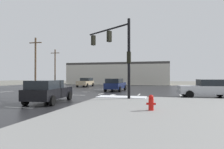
{
  "coord_description": "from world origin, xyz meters",
  "views": [
    {
      "loc": [
        8.18,
        -19.93,
        1.87
      ],
      "look_at": [
        0.75,
        9.64,
        2.16
      ],
      "focal_mm": 31.49,
      "sensor_mm": 36.0,
      "label": 1
    }
  ],
  "objects": [
    {
      "name": "fire_hydrant",
      "position": [
        7.67,
        -9.75,
        0.54
      ],
      "size": [
        0.48,
        0.26,
        0.79
      ],
      "color": "red",
      "rests_on": "sidewalk_corner"
    },
    {
      "name": "strip_building_background",
      "position": [
        -1.91,
        26.6,
        2.53
      ],
      "size": [
        23.7,
        8.0,
        5.06
      ],
      "color": "beige",
      "rests_on": "ground_plane"
    },
    {
      "name": "lane_markings",
      "position": [
        1.2,
        -1.38,
        0.02
      ],
      "size": [
        36.15,
        36.15,
        0.01
      ],
      "color": "silver",
      "rests_on": "road_asphalt"
    },
    {
      "name": "snow_strip_curbside",
      "position": [
        5.0,
        -4.0,
        0.17
      ],
      "size": [
        4.0,
        1.6,
        0.06
      ],
      "primitive_type": "cube",
      "color": "white",
      "rests_on": "sidewalk_corner"
    },
    {
      "name": "sedan_navy",
      "position": [
        2.56,
        4.17,
        0.85
      ],
      "size": [
        2.12,
        4.58,
        1.58
      ],
      "rotation": [
        0.0,
        0.0,
        1.54
      ],
      "color": "#141E47",
      "rests_on": "road_asphalt"
    },
    {
      "name": "utility_pole_far",
      "position": [
        -11.27,
        7.4,
        4.23
      ],
      "size": [
        2.2,
        0.28,
        8.05
      ],
      "color": "brown",
      "rests_on": "ground_plane"
    },
    {
      "name": "sedan_tan",
      "position": [
        -5.03,
        13.21,
        0.85
      ],
      "size": [
        2.12,
        4.58,
        1.58
      ],
      "rotation": [
        0.0,
        0.0,
        -1.54
      ],
      "color": "tan",
      "rests_on": "road_asphalt"
    },
    {
      "name": "utility_pole_distant",
      "position": [
        -15.51,
        20.6,
        4.23
      ],
      "size": [
        2.2,
        0.28,
        8.05
      ],
      "color": "brown",
      "rests_on": "ground_plane"
    },
    {
      "name": "sedan_silver",
      "position": [
        12.09,
        -1.27,
        0.85
      ],
      "size": [
        4.67,
        2.41,
        1.58
      ],
      "rotation": [
        0.0,
        0.0,
        3.25
      ],
      "color": "#B7BABF",
      "rests_on": "road_asphalt"
    },
    {
      "name": "sedan_black",
      "position": [
        0.54,
        -7.72,
        0.85
      ],
      "size": [
        2.43,
        4.68,
        1.58
      ],
      "rotation": [
        0.0,
        0.0,
        1.68
      ],
      "color": "black",
      "rests_on": "road_asphalt"
    },
    {
      "name": "ground_plane",
      "position": [
        0.0,
        0.0,
        0.0
      ],
      "size": [
        120.0,
        120.0,
        0.0
      ],
      "primitive_type": "plane",
      "color": "slate"
    },
    {
      "name": "traffic_signal_mast",
      "position": [
        4.54,
        -3.92,
        4.3
      ],
      "size": [
        4.55,
        3.35,
        6.25
      ],
      "rotation": [
        0.0,
        0.0,
        2.52
      ],
      "color": "black",
      "rests_on": "sidewalk_corner"
    },
    {
      "name": "road_asphalt",
      "position": [
        0.0,
        0.0,
        0.01
      ],
      "size": [
        44.0,
        44.0,
        0.02
      ],
      "primitive_type": "cube",
      "color": "#232326",
      "rests_on": "ground_plane"
    }
  ]
}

